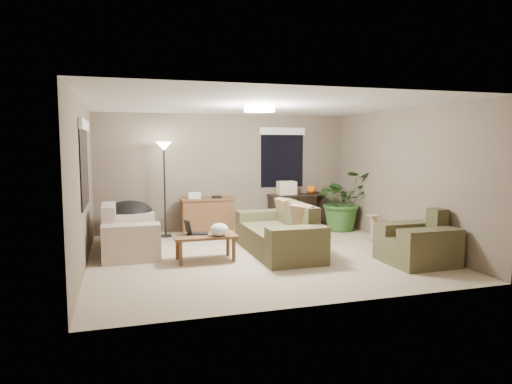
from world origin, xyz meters
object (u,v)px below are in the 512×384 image
object	(u,v)px
desk	(207,216)
cat_scratching_post	(373,229)
armchair	(418,245)
papasan_chair	(129,218)
console_table	(297,208)
floor_lamp	(164,157)
houseplant	(343,207)
coffee_table	(205,239)
loveseat	(128,236)
main_sofa	(280,235)

from	to	relation	value
desk	cat_scratching_post	distance (m)	3.37
armchair	papasan_chair	distance (m)	5.18
console_table	floor_lamp	size ratio (longest dim) A/B	0.68
desk	floor_lamp	world-z (taller)	floor_lamp
armchair	houseplant	size ratio (longest dim) A/B	0.77
floor_lamp	houseplant	xyz separation A→B (m)	(3.76, -0.39, -1.09)
coffee_table	cat_scratching_post	distance (m)	3.48
coffee_table	console_table	bearing A→B (deg)	42.97
desk	floor_lamp	bearing A→B (deg)	-176.52
armchair	loveseat	bearing A→B (deg)	155.20
desk	houseplant	distance (m)	2.93
houseplant	cat_scratching_post	size ratio (longest dim) A/B	2.60
main_sofa	floor_lamp	size ratio (longest dim) A/B	1.15
armchair	papasan_chair	size ratio (longest dim) A/B	0.86
desk	console_table	bearing A→B (deg)	4.27
loveseat	console_table	distance (m)	3.96
console_table	papasan_chair	distance (m)	3.68
armchair	houseplant	distance (m)	2.87
loveseat	houseplant	bearing A→B (deg)	10.82
papasan_chair	coffee_table	bearing A→B (deg)	-57.50
armchair	papasan_chair	world-z (taller)	armchair
coffee_table	papasan_chair	distance (m)	2.11
armchair	coffee_table	world-z (taller)	armchair
desk	cat_scratching_post	size ratio (longest dim) A/B	2.20
main_sofa	cat_scratching_post	distance (m)	2.12
armchair	desk	bearing A→B (deg)	129.46
coffee_table	papasan_chair	size ratio (longest dim) A/B	0.86
console_table	floor_lamp	xyz separation A→B (m)	(-2.93, -0.21, 1.16)
console_table	coffee_table	bearing A→B (deg)	-137.03
desk	houseplant	bearing A→B (deg)	-8.68
armchair	papasan_chair	xyz separation A→B (m)	(-4.29, 2.90, 0.17)
main_sofa	papasan_chair	bearing A→B (deg)	147.62
loveseat	console_table	xyz separation A→B (m)	(3.68, 1.46, 0.14)
houseplant	papasan_chair	bearing A→B (deg)	179.54
papasan_chair	houseplant	xyz separation A→B (m)	(4.47, -0.04, 0.04)
papasan_chair	houseplant	bearing A→B (deg)	-0.46
coffee_table	floor_lamp	xyz separation A→B (m)	(-0.42, 2.13, 1.24)
coffee_table	console_table	world-z (taller)	console_table
papasan_chair	cat_scratching_post	size ratio (longest dim) A/B	2.33
houseplant	armchair	bearing A→B (deg)	-93.59
floor_lamp	main_sofa	bearing A→B (deg)	-47.46
coffee_table	floor_lamp	world-z (taller)	floor_lamp
floor_lamp	houseplant	size ratio (longest dim) A/B	1.47
loveseat	papasan_chair	distance (m)	0.91
loveseat	coffee_table	bearing A→B (deg)	-36.90
floor_lamp	desk	bearing A→B (deg)	3.48
armchair	floor_lamp	world-z (taller)	floor_lamp
coffee_table	floor_lamp	bearing A→B (deg)	101.22
loveseat	floor_lamp	size ratio (longest dim) A/B	0.84
desk	papasan_chair	distance (m)	1.62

